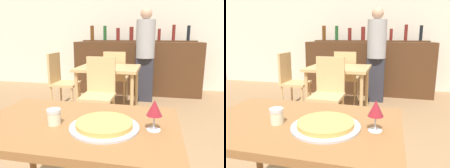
{
  "view_description": "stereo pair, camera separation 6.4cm",
  "coord_description": "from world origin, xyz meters",
  "views": [
    {
      "loc": [
        0.42,
        -1.07,
        1.21
      ],
      "look_at": [
        0.08,
        0.55,
        0.84
      ],
      "focal_mm": 35.0,
      "sensor_mm": 36.0,
      "label": 1
    },
    {
      "loc": [
        0.48,
        -1.06,
        1.21
      ],
      "look_at": [
        0.08,
        0.55,
        0.84
      ],
      "focal_mm": 35.0,
      "sensor_mm": 36.0,
      "label": 2
    }
  ],
  "objects": [
    {
      "name": "dining_table_near",
      "position": [
        0.0,
        0.0,
        0.65
      ],
      "size": [
        1.11,
        0.72,
        0.74
      ],
      "color": "brown",
      "rests_on": "ground_plane"
    },
    {
      "name": "cheese_shaker",
      "position": [
        -0.11,
        -0.06,
        0.78
      ],
      "size": [
        0.07,
        0.07,
        0.09
      ],
      "color": "beige",
      "rests_on": "dining_table_near"
    },
    {
      "name": "wine_glass",
      "position": [
        0.42,
        -0.02,
        0.86
      ],
      "size": [
        0.08,
        0.08,
        0.16
      ],
      "color": "silver",
      "rests_on": "dining_table_near"
    },
    {
      "name": "wall_back",
      "position": [
        0.0,
        4.05,
        1.4
      ],
      "size": [
        8.0,
        0.05,
        2.8
      ],
      "color": "silver",
      "rests_on": "ground_plane"
    },
    {
      "name": "bar_back_shelf",
      "position": [
        -0.05,
        3.69,
        1.16
      ],
      "size": [
        2.39,
        0.24,
        0.34
      ],
      "color": "#4C2D19",
      "rests_on": "bar_counter"
    },
    {
      "name": "person_standing",
      "position": [
        0.2,
        2.97,
        0.92
      ],
      "size": [
        0.34,
        0.34,
        1.7
      ],
      "color": "#2D2D38",
      "rests_on": "ground_plane"
    },
    {
      "name": "bar_counter",
      "position": [
        0.0,
        3.55,
        0.54
      ],
      "size": [
        2.6,
        0.56,
        1.08
      ],
      "color": "#4C2D19",
      "rests_on": "ground_plane"
    },
    {
      "name": "chair_far_side_left",
      "position": [
        -1.08,
        2.1,
        0.54
      ],
      "size": [
        0.4,
        0.4,
        0.95
      ],
      "rotation": [
        0.0,
        0.0,
        1.57
      ],
      "color": "tan",
      "rests_on": "ground_plane"
    },
    {
      "name": "chair_far_side_front",
      "position": [
        -0.29,
        1.55,
        0.54
      ],
      "size": [
        0.4,
        0.4,
        0.95
      ],
      "color": "tan",
      "rests_on": "ground_plane"
    },
    {
      "name": "dining_table_far",
      "position": [
        -0.29,
        2.1,
        0.66
      ],
      "size": [
        0.91,
        0.77,
        0.75
      ],
      "color": "tan",
      "rests_on": "ground_plane"
    },
    {
      "name": "pizza_tray",
      "position": [
        0.17,
        -0.05,
        0.76
      ],
      "size": [
        0.36,
        0.36,
        0.04
      ],
      "color": "#B7B7BC",
      "rests_on": "dining_table_near"
    },
    {
      "name": "chair_far_side_back",
      "position": [
        -0.29,
        2.66,
        0.54
      ],
      "size": [
        0.4,
        0.4,
        0.95
      ],
      "rotation": [
        0.0,
        0.0,
        3.14
      ],
      "color": "tan",
      "rests_on": "ground_plane"
    }
  ]
}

